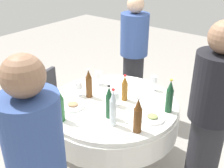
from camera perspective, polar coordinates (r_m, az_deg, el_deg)
ground_plane at (r=3.02m, az=0.00°, el=-15.98°), size 10.00×10.00×0.00m
dining_table at (r=2.65m, az=0.00°, el=-6.60°), size 1.25×1.25×0.74m
bottle_amber_far at (r=2.56m, az=2.64°, el=-0.95°), size 0.06×0.06×0.26m
bottle_clear_south at (r=2.18m, az=0.23°, el=-5.10°), size 0.06×0.06×0.33m
bottle_dark_green_front at (r=2.29m, az=-0.60°, el=-3.88°), size 0.06×0.06×0.30m
bottle_brown_near at (r=2.13m, az=5.36°, el=-6.59°), size 0.07×0.07×0.30m
bottle_green_right at (r=2.29m, az=-10.65°, el=-4.44°), size 0.07×0.07×0.30m
bottle_brown_east at (r=2.61m, az=-4.80°, el=-0.02°), size 0.06×0.06×0.29m
bottle_dark_green_rear at (r=2.42m, az=11.81°, el=-2.61°), size 0.06×0.06×0.31m
wine_glass_near at (r=2.47m, az=0.82°, el=-2.42°), size 0.07×0.07×0.14m
wine_glass_right at (r=2.77m, az=8.61°, el=0.75°), size 0.07×0.07×0.15m
wine_glass_east at (r=2.66m, az=-6.97°, el=-0.28°), size 0.07×0.07×0.15m
wine_glass_rear at (r=2.86m, az=-2.83°, el=1.81°), size 0.08×0.08×0.14m
plate_mid at (r=2.53m, az=-8.08°, el=-4.39°), size 0.22×0.22×0.04m
plate_north at (r=2.36m, az=8.35°, el=-6.89°), size 0.21×0.21×0.04m
spoon_south at (r=2.57m, az=8.51°, el=-4.05°), size 0.02×0.18×0.00m
spoon_front at (r=2.67m, az=-0.54°, el=-2.49°), size 0.12×0.15×0.00m
knife_near at (r=2.82m, az=4.58°, el=-0.92°), size 0.09×0.17×0.00m
person_far at (r=2.24m, az=19.51°, el=-7.18°), size 0.34×0.34×1.63m
person_south at (r=3.46m, az=4.50°, el=5.60°), size 0.34×0.34×1.54m
chair_east at (r=3.15m, az=-15.06°, el=-3.33°), size 0.47×0.47×0.87m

